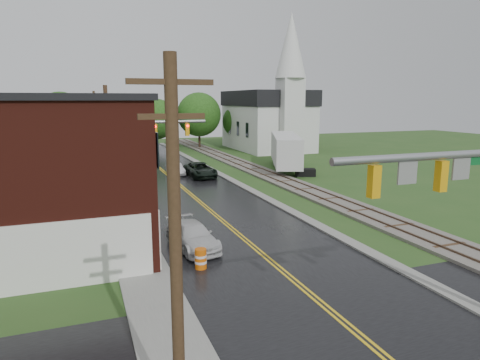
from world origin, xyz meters
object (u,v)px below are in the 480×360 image
utility_pole_a (176,252)px  semi_trailer (286,149)px  traffic_signal_near (457,190)px  utility_pole_b (109,148)px  brick_building (0,178)px  tree_left_e (77,127)px  suv_dark (200,170)px  utility_pole_c (96,128)px  tree_left_c (25,134)px  pickup_white (192,236)px  sedan_silver (175,169)px  construction_barrel (201,259)px  traffic_signal_far (146,137)px  church (270,113)px

utility_pole_a → semi_trailer: bearing=60.0°
traffic_signal_near → utility_pole_b: bearing=117.2°
semi_trailer → brick_building: bearing=-142.1°
tree_left_e → suv_dark: tree_left_e is taller
utility_pole_c → tree_left_e: bearing=137.2°
utility_pole_a → tree_left_c: utility_pole_a is taller
traffic_signal_near → pickup_white: 13.56m
tree_left_c → pickup_white: size_ratio=1.62×
sedan_silver → construction_barrel: sedan_silver is taller
traffic_signal_far → utility_pole_a: bearing=-97.0°
church → construction_barrel: bearing=-118.3°
utility_pole_c → sedan_silver: 11.67m
traffic_signal_near → utility_pole_c: bearing=103.7°
traffic_signal_far → sedan_silver: size_ratio=1.94×
traffic_signal_near → construction_barrel: size_ratio=7.30×
traffic_signal_near → suv_dark: 32.17m
utility_pole_b → utility_pole_a: bearing=-90.0°
traffic_signal_far → semi_trailer: size_ratio=0.57×
utility_pole_a → utility_pole_b: 22.00m
pickup_white → utility_pole_b: bearing=105.4°
suv_dark → pickup_white: bearing=-108.3°
pickup_white → utility_pole_a: bearing=-111.9°
construction_barrel → sedan_silver: bearing=80.5°
traffic_signal_near → semi_trailer: 34.95m
church → utility_pole_a: size_ratio=2.22×
traffic_signal_far → tree_left_c: bearing=128.8°
utility_pole_c → tree_left_c: 8.16m
utility_pole_c → suv_dark: 14.61m
pickup_white → tree_left_c: bearing=105.2°
utility_pole_c → utility_pole_a: bearing=-90.0°
tree_left_c → suv_dark: (16.81, -6.01, -3.76)m
utility_pole_a → brick_building: bearing=110.7°
brick_building → utility_pole_a: 16.05m
utility_pole_a → utility_pole_c: size_ratio=1.00×
church → utility_pole_a: church is taller
brick_building → sedan_silver: brick_building is taller
utility_pole_c → suv_dark: size_ratio=1.66×
tree_left_e → semi_trailer: tree_left_e is taller
church → utility_pole_a: bearing=-116.5°
utility_pole_b → construction_barrel: 13.13m
church → pickup_white: 47.16m
brick_building → traffic_signal_far: bearing=53.1°
utility_pole_b → sedan_silver: utility_pole_b is taller
brick_building → tree_left_e: bearing=83.3°
utility_pole_b → construction_barrel: utility_pole_b is taller
suv_dark → semi_trailer: 10.89m
church → construction_barrel: (-23.56, -43.74, -5.33)m
tree_left_c → suv_dark: size_ratio=1.41×
tree_left_e → suv_dark: size_ratio=1.50×
church → pickup_white: church is taller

